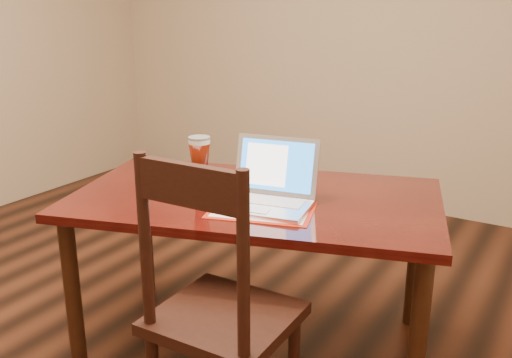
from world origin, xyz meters
The scene contains 3 objects.
ground centered at (0.00, 0.00, 0.00)m, with size 5.00×5.00×0.00m, color black.
dining_table centered at (0.44, 0.32, 0.66)m, with size 1.76×1.31×1.00m.
dining_chair centered at (0.65, -0.26, 0.51)m, with size 0.47×0.45×1.09m.
Camera 1 is at (1.66, -1.67, 1.54)m, focal length 40.00 mm.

